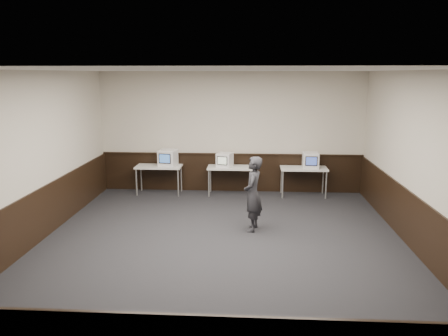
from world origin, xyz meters
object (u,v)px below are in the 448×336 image
at_px(desk_right, 304,170).
at_px(person, 253,194).
at_px(emac_left, 168,158).
at_px(emac_right, 310,160).
at_px(desk_left, 159,168).
at_px(desk_center, 231,169).
at_px(emac_center, 225,160).

distance_m(desk_right, person, 2.97).
height_order(emac_left, emac_right, emac_left).
height_order(desk_left, emac_left, emac_left).
relative_size(emac_left, emac_right, 1.17).
relative_size(desk_center, emac_left, 2.29).
bearing_deg(person, desk_right, 162.67).
bearing_deg(emac_left, desk_center, 9.70).
relative_size(desk_right, emac_center, 2.52).
xyz_separation_m(desk_left, desk_right, (3.80, 0.00, 0.00)).
relative_size(desk_center, emac_center, 2.52).
height_order(emac_left, emac_center, emac_left).
relative_size(desk_center, person, 0.78).
xyz_separation_m(emac_left, emac_center, (1.50, -0.05, -0.03)).
height_order(desk_center, emac_center, emac_center).
relative_size(desk_right, person, 0.78).
relative_size(emac_right, person, 0.29).
xyz_separation_m(desk_left, emac_center, (1.75, -0.03, 0.26)).
bearing_deg(desk_right, desk_center, 180.00).
distance_m(emac_right, person, 3.03).
bearing_deg(desk_left, emac_left, 3.43).
distance_m(desk_center, emac_left, 1.68).
relative_size(emac_center, person, 0.31).
distance_m(desk_center, desk_right, 1.90).
distance_m(desk_left, emac_left, 0.38).
bearing_deg(desk_left, person, -46.99).
height_order(desk_right, emac_center, emac_center).
distance_m(emac_center, emac_right, 2.21).
height_order(desk_right, emac_left, emac_left).
bearing_deg(emac_center, desk_center, 27.72).
bearing_deg(emac_center, emac_right, 16.62).
bearing_deg(desk_center, person, -77.77).
xyz_separation_m(desk_left, emac_left, (0.25, 0.01, 0.29)).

